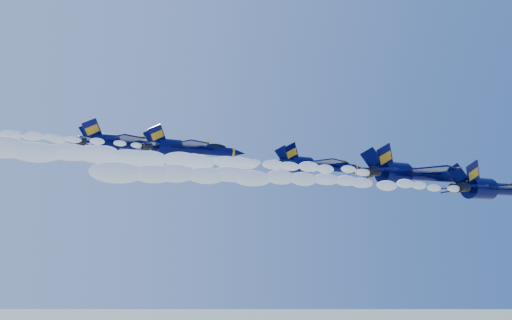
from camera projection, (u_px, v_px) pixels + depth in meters
name	position (u px, v px, depth m)	size (l,w,h in m)	color
jet_lead	(498.00, 189.00, 68.09)	(18.80, 15.42, 6.99)	#030436
smoke_trail_jet_lead	(309.00, 180.00, 54.18)	(45.26, 2.09, 1.89)	white
jet_second	(415.00, 174.00, 70.68)	(20.02, 16.42, 7.44)	#030436
smoke_trail_jet_second	(211.00, 162.00, 56.52)	(45.26, 2.23, 2.01)	white
jet_third	(318.00, 166.00, 72.68)	(15.68, 12.86, 5.83)	#030436
smoke_trail_jet_third	(113.00, 153.00, 59.37)	(45.26, 1.75, 1.57)	white
jet_fourth	(190.00, 149.00, 76.71)	(16.83, 13.80, 6.25)	#030436
jet_fifth	(129.00, 144.00, 80.14)	(18.41, 15.10, 6.84)	#030436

